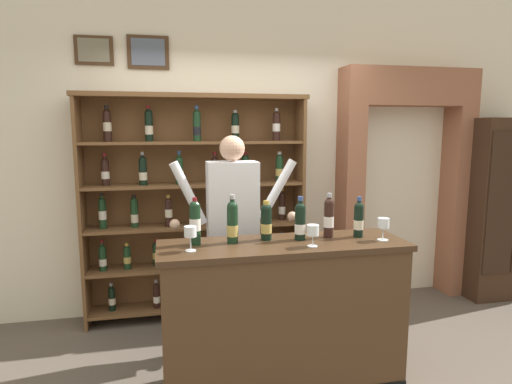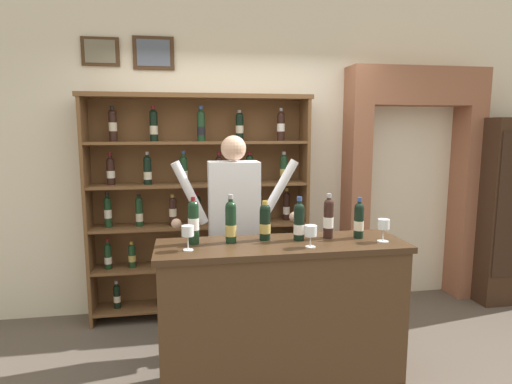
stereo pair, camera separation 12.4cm
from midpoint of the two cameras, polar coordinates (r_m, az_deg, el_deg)
back_wall at (r=4.27m, az=-1.48°, el=7.81°), size 12.00×0.19×3.47m
wine_shelf at (r=4.06m, az=-6.59°, el=-1.09°), size 2.07×0.33×2.09m
archway_doorway at (r=4.75m, az=20.32°, el=2.77°), size 1.42×0.45×2.38m
side_cabinet at (r=5.17m, az=31.23°, el=-2.10°), size 0.71×0.46×1.89m
tasting_counter at (r=3.05m, az=4.60°, el=-16.17°), size 1.66×0.52×1.03m
shopkeeper at (r=3.39m, az=-1.87°, el=-3.71°), size 1.02×0.22×1.73m
tasting_bottle_riserva at (r=2.83m, az=-7.07°, el=-3.87°), size 0.07×0.07×0.31m
tasting_bottle_prosecco at (r=2.85m, az=-2.12°, el=-3.97°), size 0.07×0.07×0.32m
tasting_bottle_super_tuscan at (r=2.92m, az=2.43°, el=-3.94°), size 0.08×0.08×0.27m
tasting_bottle_chianti at (r=2.93m, az=6.97°, el=-3.88°), size 0.07×0.07×0.30m
tasting_bottle_brunello at (r=3.02m, az=10.79°, el=-3.35°), size 0.07×0.07×0.31m
tasting_bottle_vin_santo at (r=3.07m, az=14.67°, el=-3.61°), size 0.07×0.07×0.29m
wine_glass_spare at (r=3.02m, az=17.75°, el=-4.30°), size 0.08×0.08×0.15m
wine_glass_right at (r=2.70m, az=-7.77°, el=-5.35°), size 0.08×0.08×0.16m
wine_glass_center at (r=2.78m, az=8.57°, el=-5.28°), size 0.08×0.08×0.14m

